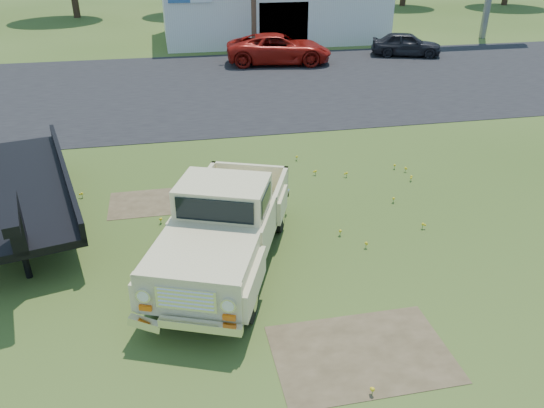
{
  "coord_description": "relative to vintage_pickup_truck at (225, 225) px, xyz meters",
  "views": [
    {
      "loc": [
        -1.38,
        -9.42,
        6.42
      ],
      "look_at": [
        0.76,
        1.0,
        0.94
      ],
      "focal_mm": 35.0,
      "sensor_mm": 36.0,
      "label": 1
    }
  ],
  "objects": [
    {
      "name": "ground",
      "position": [
        0.42,
        -0.16,
        -0.99
      ],
      "size": [
        140.0,
        140.0,
        0.0
      ],
      "primitive_type": "plane",
      "color": "#344B18",
      "rests_on": "ground"
    },
    {
      "name": "asphalt_lot",
      "position": [
        0.42,
        14.84,
        -0.99
      ],
      "size": [
        90.0,
        14.0,
        0.02
      ],
      "primitive_type": "cube",
      "color": "black",
      "rests_on": "ground"
    },
    {
      "name": "dirt_patch_a",
      "position": [
        1.92,
        -3.16,
        -0.99
      ],
      "size": [
        3.0,
        2.0,
        0.01
      ],
      "primitive_type": "cube",
      "color": "#4A3F27",
      "rests_on": "ground"
    },
    {
      "name": "dirt_patch_b",
      "position": [
        -1.58,
        3.34,
        -0.99
      ],
      "size": [
        2.2,
        1.6,
        0.01
      ],
      "primitive_type": "cube",
      "color": "#4A3F27",
      "rests_on": "ground"
    },
    {
      "name": "commercial_building",
      "position": [
        6.42,
        26.83,
        1.11
      ],
      "size": [
        14.2,
        8.2,
        4.15
      ],
      "color": "silver",
      "rests_on": "ground"
    },
    {
      "name": "vintage_pickup_truck",
      "position": [
        0.0,
        0.0,
        0.0
      ],
      "size": [
        3.99,
        5.87,
        1.99
      ],
      "primitive_type": null,
      "rotation": [
        0.0,
        0.0,
        -0.38
      ],
      "color": "#C0BB81",
      "rests_on": "ground"
    },
    {
      "name": "flatbed_trailer",
      "position": [
        -4.74,
        3.08,
        0.01
      ],
      "size": [
        4.1,
        7.71,
        2.0
      ],
      "primitive_type": null,
      "rotation": [
        0.0,
        0.0,
        0.24
      ],
      "color": "black",
      "rests_on": "ground"
    },
    {
      "name": "red_pickup",
      "position": [
        5.27,
        18.92,
        -0.21
      ],
      "size": [
        5.92,
        3.35,
        1.56
      ],
      "primitive_type": "imported",
      "rotation": [
        0.0,
        0.0,
        1.43
      ],
      "color": "#9C150E",
      "rests_on": "ground"
    },
    {
      "name": "dark_sedan",
      "position": [
        12.84,
        19.4,
        -0.33
      ],
      "size": [
        4.21,
        2.76,
        1.33
      ],
      "primitive_type": "imported",
      "rotation": [
        0.0,
        0.0,
        1.24
      ],
      "color": "black",
      "rests_on": "ground"
    }
  ]
}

